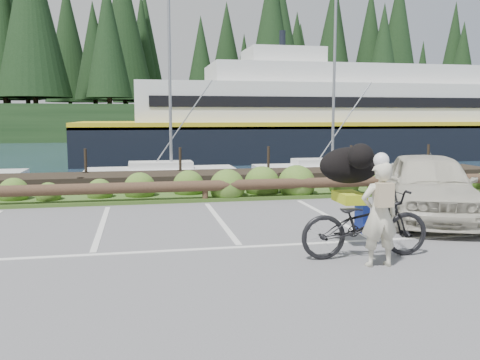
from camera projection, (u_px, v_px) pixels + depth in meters
The scene contains 8 objects.
ground at pixel (237, 242), 9.59m from camera, with size 72.00×72.00×0.00m, color #5A5A5D.
harbor_backdrop at pixel (151, 130), 86.01m from camera, with size 170.00×160.00×30.00m.
vegetation_strip at pixel (202, 196), 14.74m from camera, with size 34.00×1.60×0.10m, color #3D5B21.
log_rail at pixel (205, 202), 14.07m from camera, with size 32.00×0.30×0.60m, color #443021, non-canonical shape.
bicycle at pixel (365, 223), 8.50m from camera, with size 0.77×2.22×1.16m, color black.
cyclist at pixel (379, 214), 7.96m from camera, with size 0.61×0.40×1.67m, color beige.
dog at pixel (350, 165), 9.08m from camera, with size 1.13×0.55×0.65m, color black.
parked_car at pixel (428, 186), 11.62m from camera, with size 1.83×4.56×1.55m, color beige.
Camera 1 is at (-1.77, -9.20, 2.37)m, focal length 38.00 mm.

